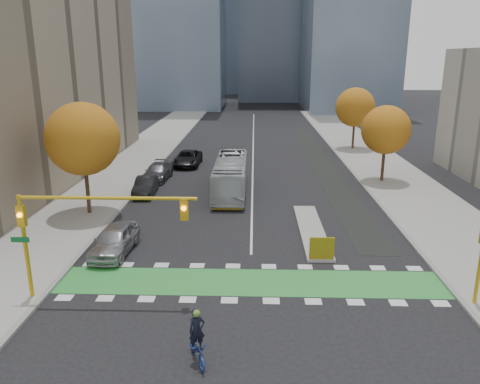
# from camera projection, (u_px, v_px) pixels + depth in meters

# --- Properties ---
(ground) EXTENTS (300.00, 300.00, 0.00)m
(ground) POSITION_uv_depth(u_px,v_px,m) (250.00, 297.00, 22.71)
(ground) COLOR black
(ground) RESTS_ON ground
(sidewalk_west) EXTENTS (7.00, 120.00, 0.15)m
(sidewalk_west) POSITION_uv_depth(u_px,v_px,m) (103.00, 185.00, 42.29)
(sidewalk_west) COLOR gray
(sidewalk_west) RESTS_ON ground
(sidewalk_east) EXTENTS (7.00, 120.00, 0.15)m
(sidewalk_east) POSITION_uv_depth(u_px,v_px,m) (404.00, 187.00, 41.49)
(sidewalk_east) COLOR gray
(sidewalk_east) RESTS_ON ground
(curb_west) EXTENTS (0.30, 120.00, 0.16)m
(curb_west) POSITION_uv_depth(u_px,v_px,m) (142.00, 185.00, 42.18)
(curb_west) COLOR gray
(curb_west) RESTS_ON ground
(curb_east) EXTENTS (0.30, 120.00, 0.16)m
(curb_east) POSITION_uv_depth(u_px,v_px,m) (365.00, 187.00, 41.60)
(curb_east) COLOR gray
(curb_east) RESTS_ON ground
(bike_crossing) EXTENTS (20.00, 3.00, 0.01)m
(bike_crossing) POSITION_uv_depth(u_px,v_px,m) (251.00, 282.00, 24.15)
(bike_crossing) COLOR green
(bike_crossing) RESTS_ON ground
(centre_line) EXTENTS (0.15, 70.00, 0.01)m
(centre_line) POSITION_uv_depth(u_px,v_px,m) (253.00, 146.00, 61.11)
(centre_line) COLOR silver
(centre_line) RESTS_ON ground
(bike_lane_paint) EXTENTS (2.50, 50.00, 0.01)m
(bike_lane_paint) POSITION_uv_depth(u_px,v_px,m) (321.00, 163.00, 51.29)
(bike_lane_paint) COLOR black
(bike_lane_paint) RESTS_ON ground
(median_island) EXTENTS (1.60, 10.00, 0.16)m
(median_island) POSITION_uv_depth(u_px,v_px,m) (311.00, 230.00, 31.21)
(median_island) COLOR gray
(median_island) RESTS_ON ground
(hazard_board) EXTENTS (1.40, 0.12, 1.30)m
(hazard_board) POSITION_uv_depth(u_px,v_px,m) (322.00, 248.00, 26.40)
(hazard_board) COLOR yellow
(hazard_board) RESTS_ON median_island
(tree_west) EXTENTS (5.20, 5.20, 8.22)m
(tree_west) POSITION_uv_depth(u_px,v_px,m) (83.00, 139.00, 33.02)
(tree_west) COLOR #332114
(tree_west) RESTS_ON ground
(tree_east_near) EXTENTS (4.40, 4.40, 7.08)m
(tree_east_near) POSITION_uv_depth(u_px,v_px,m) (386.00, 130.00, 42.13)
(tree_east_near) COLOR #332114
(tree_east_near) RESTS_ON ground
(tree_east_far) EXTENTS (4.80, 4.80, 7.65)m
(tree_east_far) POSITION_uv_depth(u_px,v_px,m) (355.00, 107.00, 57.37)
(tree_east_far) COLOR #332114
(tree_east_far) RESTS_ON ground
(traffic_signal_west) EXTENTS (8.53, 0.56, 5.20)m
(traffic_signal_west) POSITION_uv_depth(u_px,v_px,m) (77.00, 220.00, 21.33)
(traffic_signal_west) COLOR #BF9914
(traffic_signal_west) RESTS_ON ground
(cyclist) EXTENTS (1.35, 2.02, 2.21)m
(cyclist) POSITION_uv_depth(u_px,v_px,m) (197.00, 345.00, 17.67)
(cyclist) COLOR navy
(cyclist) RESTS_ON ground
(bus) EXTENTS (2.59, 10.99, 3.06)m
(bus) POSITION_uv_depth(u_px,v_px,m) (231.00, 175.00, 39.81)
(bus) COLOR #B9C0C2
(bus) RESTS_ON ground
(parked_car_a) EXTENTS (2.22, 4.98, 1.67)m
(parked_car_a) POSITION_uv_depth(u_px,v_px,m) (115.00, 240.00, 27.51)
(parked_car_a) COLOR #9D9DA2
(parked_car_a) RESTS_ON ground
(parked_car_b) EXTENTS (1.74, 4.55, 1.48)m
(parked_car_b) POSITION_uv_depth(u_px,v_px,m) (146.00, 186.00, 39.34)
(parked_car_b) COLOR black
(parked_car_b) RESTS_ON ground
(parked_car_c) EXTENTS (2.47, 5.34, 1.51)m
(parked_car_c) POSITION_uv_depth(u_px,v_px,m) (157.00, 172.00, 44.14)
(parked_car_c) COLOR #505055
(parked_car_c) RESTS_ON ground
(parked_car_d) EXTENTS (2.74, 5.70, 1.57)m
(parked_car_d) POSITION_uv_depth(u_px,v_px,m) (188.00, 158.00, 49.91)
(parked_car_d) COLOR black
(parked_car_d) RESTS_ON ground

